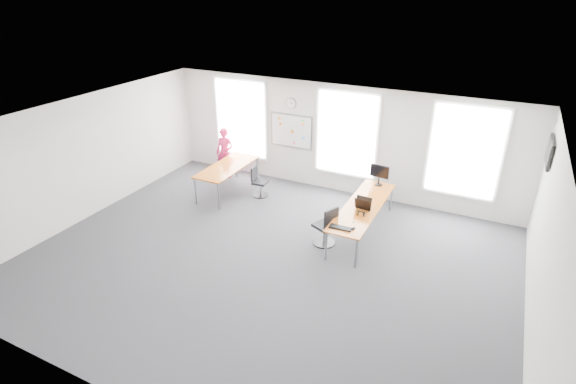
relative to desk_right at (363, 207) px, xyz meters
The scene contains 24 objects.
floor 2.58m from the desk_right, 125.53° to the right, with size 10.00×10.00×0.00m, color #2C2C31.
ceiling 3.41m from the desk_right, 125.53° to the right, with size 10.00×10.00×0.00m, color white.
wall_back 2.58m from the desk_right, 126.21° to the left, with size 10.00×10.00×0.00m, color silver.
wall_front 6.25m from the desk_right, 103.50° to the right, with size 10.00×10.00×0.00m, color silver.
wall_left 6.81m from the desk_right, 162.56° to the right, with size 10.00×10.00×0.00m, color silver.
wall_right 4.17m from the desk_right, 29.67° to the right, with size 10.00×10.00×0.00m, color silver.
window_left 4.96m from the desk_right, 156.37° to the left, with size 1.60×0.06×2.20m, color silver.
window_mid 2.48m from the desk_right, 120.50° to the left, with size 1.60×0.06×2.20m, color silver.
window_right 2.88m from the desk_right, 46.38° to the left, with size 1.60×0.06×2.20m, color silver.
desk_right is the anchor object (origin of this frame).
desk_left 4.09m from the desk_right, behind, with size 0.85×2.13×0.78m.
chair_right 1.05m from the desk_right, 123.27° to the right, with size 0.57×0.57×0.95m.
chair_left 3.27m from the desk_right, 167.87° to the left, with size 0.45×0.45×0.84m.
person 4.91m from the desk_right, 163.72° to the left, with size 0.55×0.36×1.52m, color #C21C51.
whiteboard 3.52m from the desk_right, 145.17° to the left, with size 1.20×0.03×0.90m, color white.
wall_clock 3.80m from the desk_right, 145.17° to the left, with size 0.30×0.30×0.04m, color gray.
tv 3.99m from the desk_right, 15.55° to the left, with size 0.06×0.90×0.55m, color black.
keyboard 1.21m from the desk_right, 95.22° to the right, with size 0.49×0.17×0.02m, color black.
mouse 1.12m from the desk_right, 82.41° to the right, with size 0.08×0.12×0.05m, color black.
lens_cap 0.84m from the desk_right, 85.91° to the right, with size 0.07×0.07×0.01m, color black.
headphones 0.50m from the desk_right, 78.29° to the right, with size 0.19×0.10×0.11m.
laptop_sleeve 0.27m from the desk_right, 73.71° to the right, with size 0.37×0.23×0.30m.
paper_stack 0.18m from the desk_right, 111.54° to the left, with size 0.30×0.23×0.10m, color beige.
monitor 1.32m from the desk_right, 89.92° to the left, with size 0.49×0.20×0.55m.
Camera 1 is at (3.97, -7.00, 5.52)m, focal length 28.00 mm.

